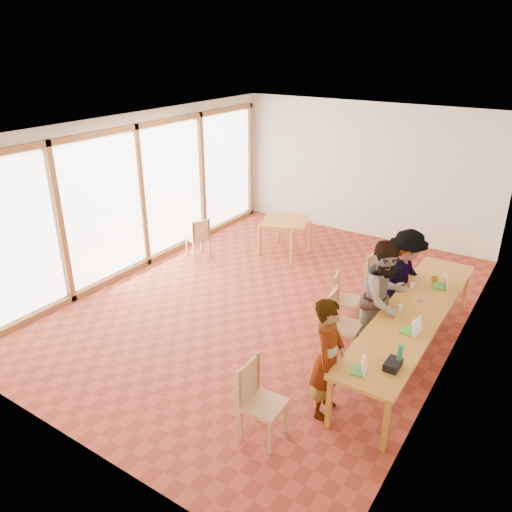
{
  "coord_description": "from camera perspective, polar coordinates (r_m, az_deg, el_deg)",
  "views": [
    {
      "loc": [
        3.98,
        -6.52,
        4.25
      ],
      "look_at": [
        0.05,
        -0.55,
        1.1
      ],
      "focal_mm": 35.0,
      "sensor_mm": 36.0,
      "label": 1
    }
  ],
  "objects": [
    {
      "name": "person_far",
      "position": [
        8.03,
        16.57,
        -2.62
      ],
      "size": [
        0.78,
        1.14,
        1.63
      ],
      "primitive_type": "imported",
      "rotation": [
        0.0,
        0.0,
        1.4
      ],
      "color": "gray",
      "rests_on": "ground"
    },
    {
      "name": "person_near",
      "position": [
        6.06,
        8.23,
        -11.48
      ],
      "size": [
        0.46,
        0.62,
        1.55
      ],
      "primitive_type": "imported",
      "rotation": [
        0.0,
        0.0,
        1.73
      ],
      "color": "gray",
      "rests_on": "ground"
    },
    {
      "name": "person_mid",
      "position": [
        7.27,
        14.43,
        -4.76
      ],
      "size": [
        0.94,
        1.04,
        1.73
      ],
      "primitive_type": "imported",
      "rotation": [
        0.0,
        0.0,
        1.15
      ],
      "color": "gray",
      "rests_on": "ground"
    },
    {
      "name": "laptop_mid",
      "position": [
        6.79,
        17.53,
        -7.92
      ],
      "size": [
        0.25,
        0.27,
        0.21
      ],
      "rotation": [
        0.0,
        0.0,
        -0.17
      ],
      "color": "green",
      "rests_on": "communal_table"
    },
    {
      "name": "chair_empty",
      "position": [
        8.51,
        13.67,
        -2.2
      ],
      "size": [
        0.5,
        0.5,
        0.54
      ],
      "rotation": [
        0.0,
        0.0,
        -0.05
      ],
      "color": "tan",
      "rests_on": "ground"
    },
    {
      "name": "laptop_near",
      "position": [
        5.92,
        11.84,
        -12.42
      ],
      "size": [
        0.23,
        0.24,
        0.18
      ],
      "rotation": [
        0.0,
        0.0,
        0.26
      ],
      "color": "green",
      "rests_on": "communal_table"
    },
    {
      "name": "ground",
      "position": [
        8.74,
        1.69,
        -5.32
      ],
      "size": [
        8.0,
        8.0,
        0.0
      ],
      "primitive_type": "plane",
      "color": "maroon",
      "rests_on": "ground"
    },
    {
      "name": "black_pouch",
      "position": [
        6.07,
        15.38,
        -11.86
      ],
      "size": [
        0.16,
        0.26,
        0.09
      ],
      "primitive_type": "cube",
      "color": "black",
      "rests_on": "communal_table"
    },
    {
      "name": "yellow_mug",
      "position": [
        8.23,
        19.74,
        -2.55
      ],
      "size": [
        0.14,
        0.14,
        0.09
      ],
      "primitive_type": "imported",
      "rotation": [
        0.0,
        0.0,
        -0.4
      ],
      "color": "orange",
      "rests_on": "communal_table"
    },
    {
      "name": "side_table",
      "position": [
        10.47,
        3.32,
        3.73
      ],
      "size": [
        0.9,
        0.9,
        0.75
      ],
      "rotation": [
        0.0,
        0.0,
        0.38
      ],
      "color": "orange",
      "rests_on": "ground"
    },
    {
      "name": "chair_mid",
      "position": [
        7.26,
        9.34,
        -6.81
      ],
      "size": [
        0.49,
        0.49,
        0.52
      ],
      "rotation": [
        0.0,
        0.0,
        0.08
      ],
      "color": "tan",
      "rests_on": "ground"
    },
    {
      "name": "wall_right",
      "position": [
        7.15,
        22.75,
        -0.81
      ],
      "size": [
        0.1,
        8.0,
        3.0
      ],
      "primitive_type": "cube",
      "color": "beige",
      "rests_on": "ground"
    },
    {
      "name": "chair_far",
      "position": [
        8.02,
        9.71,
        -4.21
      ],
      "size": [
        0.49,
        0.49,
        0.46
      ],
      "rotation": [
        0.0,
        0.0,
        0.25
      ],
      "color": "tan",
      "rests_on": "ground"
    },
    {
      "name": "chair_spare",
      "position": [
        10.32,
        -6.49,
        2.47
      ],
      "size": [
        0.53,
        0.53,
        0.46
      ],
      "rotation": [
        0.0,
        0.0,
        2.73
      ],
      "color": "tan",
      "rests_on": "ground"
    },
    {
      "name": "pink_phone",
      "position": [
        7.64,
        18.22,
        -4.74
      ],
      "size": [
        0.05,
        0.1,
        0.01
      ],
      "primitive_type": "cube",
      "color": "#DB4969",
      "rests_on": "communal_table"
    },
    {
      "name": "green_bottle",
      "position": [
        6.07,
        16.12,
        -10.87
      ],
      "size": [
        0.07,
        0.07,
        0.28
      ],
      "primitive_type": "cylinder",
      "color": "#1C7041",
      "rests_on": "communal_table"
    },
    {
      "name": "window_wall",
      "position": [
        9.91,
        -13.03,
        7.05
      ],
      "size": [
        0.1,
        8.0,
        3.0
      ],
      "primitive_type": "cube",
      "color": "white",
      "rests_on": "ground"
    },
    {
      "name": "wall_back",
      "position": [
        11.58,
        12.4,
        9.49
      ],
      "size": [
        6.0,
        0.1,
        3.0
      ],
      "primitive_type": "cube",
      "color": "beige",
      "rests_on": "ground"
    },
    {
      "name": "clear_glass",
      "position": [
        7.26,
        16.15,
        -5.67
      ],
      "size": [
        0.07,
        0.07,
        0.09
      ],
      "primitive_type": "cylinder",
      "color": "silver",
      "rests_on": "communal_table"
    },
    {
      "name": "communal_table",
      "position": [
        7.34,
        17.54,
        -6.34
      ],
      "size": [
        0.8,
        4.0,
        0.75
      ],
      "color": "orange",
      "rests_on": "ground"
    },
    {
      "name": "laptop_far",
      "position": [
        8.11,
        20.54,
        -3.0
      ],
      "size": [
        0.27,
        0.28,
        0.19
      ],
      "rotation": [
        0.0,
        0.0,
        0.37
      ],
      "color": "green",
      "rests_on": "communal_table"
    },
    {
      "name": "condiment_cup",
      "position": [
        7.98,
        17.45,
        -3.19
      ],
      "size": [
        0.08,
        0.08,
        0.06
      ],
      "primitive_type": "cylinder",
      "color": "white",
      "rests_on": "communal_table"
    },
    {
      "name": "ceiling",
      "position": [
        7.74,
        1.96,
        14.62
      ],
      "size": [
        6.0,
        8.0,
        0.04
      ],
      "primitive_type": "cube",
      "color": "white",
      "rests_on": "wall_back"
    },
    {
      "name": "wall_front",
      "position": [
        5.45,
        -21.06,
        -8.26
      ],
      "size": [
        6.0,
        0.1,
        3.0
      ],
      "primitive_type": "cube",
      "color": "beige",
      "rests_on": "ground"
    },
    {
      "name": "chair_near",
      "position": [
        5.81,
        -0.05,
        -15.3
      ],
      "size": [
        0.46,
        0.46,
        0.51
      ],
      "rotation": [
        0.0,
        0.0,
        0.04
      ],
      "color": "tan",
      "rests_on": "ground"
    }
  ]
}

